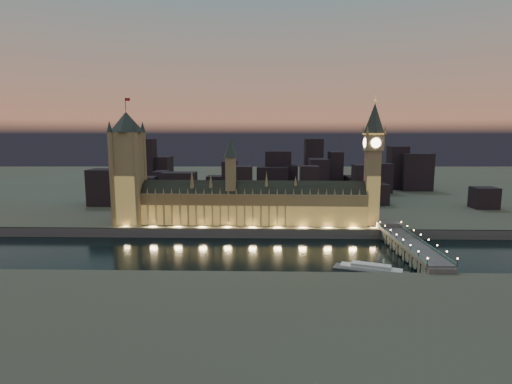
{
  "coord_description": "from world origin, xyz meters",
  "views": [
    {
      "loc": [
        13.59,
        -292.59,
        88.57
      ],
      "look_at": [
        5.0,
        55.0,
        38.0
      ],
      "focal_mm": 28.0,
      "sensor_mm": 36.0,
      "label": 1
    }
  ],
  "objects_px": {
    "palace_of_westminster": "(252,204)",
    "river_boat": "(371,268)",
    "victoria_tower": "(128,162)",
    "westminster_bridge": "(408,247)",
    "elizabeth_tower": "(373,154)"
  },
  "relations": [
    {
      "from": "palace_of_westminster",
      "to": "river_boat",
      "type": "height_order",
      "value": "palace_of_westminster"
    },
    {
      "from": "palace_of_westminster",
      "to": "river_boat",
      "type": "distance_m",
      "value": 132.29
    },
    {
      "from": "palace_of_westminster",
      "to": "river_boat",
      "type": "relative_size",
      "value": 4.16
    },
    {
      "from": "westminster_bridge",
      "to": "victoria_tower",
      "type": "bearing_deg",
      "value": 164.1
    },
    {
      "from": "palace_of_westminster",
      "to": "westminster_bridge",
      "type": "bearing_deg",
      "value": -28.88
    },
    {
      "from": "palace_of_westminster",
      "to": "victoria_tower",
      "type": "relative_size",
      "value": 1.8
    },
    {
      "from": "victoria_tower",
      "to": "westminster_bridge",
      "type": "xyz_separation_m",
      "value": [
        229.46,
        -65.36,
        -57.47
      ]
    },
    {
      "from": "elizabeth_tower",
      "to": "victoria_tower",
      "type": "bearing_deg",
      "value": -180.0
    },
    {
      "from": "river_boat",
      "to": "palace_of_westminster",
      "type": "bearing_deg",
      "value": 128.74
    },
    {
      "from": "victoria_tower",
      "to": "elizabeth_tower",
      "type": "relative_size",
      "value": 0.99
    },
    {
      "from": "elizabeth_tower",
      "to": "westminster_bridge",
      "type": "relative_size",
      "value": 1.01
    },
    {
      "from": "victoria_tower",
      "to": "westminster_bridge",
      "type": "bearing_deg",
      "value": -15.9
    },
    {
      "from": "river_boat",
      "to": "elizabeth_tower",
      "type": "bearing_deg",
      "value": 75.97
    },
    {
      "from": "elizabeth_tower",
      "to": "river_boat",
      "type": "distance_m",
      "value": 125.91
    },
    {
      "from": "victoria_tower",
      "to": "palace_of_westminster",
      "type": "bearing_deg",
      "value": -0.09
    }
  ]
}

